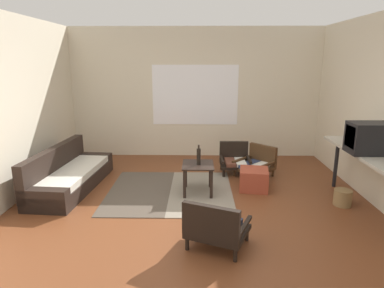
{
  "coord_description": "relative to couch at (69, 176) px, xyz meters",
  "views": [
    {
      "loc": [
        0.06,
        -4.08,
        2.04
      ],
      "look_at": [
        -0.03,
        0.88,
        0.79
      ],
      "focal_mm": 31.35,
      "sensor_mm": 36.0,
      "label": 1
    }
  ],
  "objects": [
    {
      "name": "couch",
      "position": [
        0.0,
        0.0,
        0.0
      ],
      "size": [
        0.84,
        2.01,
        0.67
      ],
      "color": "black",
      "rests_on": "ground"
    },
    {
      "name": "ground_plane",
      "position": [
        2.03,
        -1.03,
        -0.21
      ],
      "size": [
        7.8,
        7.8,
        0.0
      ],
      "primitive_type": "plane",
      "color": "brown"
    },
    {
      "name": "ottoman_orange",
      "position": [
        3.0,
        0.01,
        -0.05
      ],
      "size": [
        0.51,
        0.51,
        0.34
      ],
      "primitive_type": "cube",
      "rotation": [
        0.0,
        0.0,
        -0.14
      ],
      "color": "#993D28",
      "rests_on": "ground"
    },
    {
      "name": "crt_television",
      "position": [
        4.35,
        -0.82,
        0.83
      ],
      "size": [
        0.55,
        0.37,
        0.41
      ],
      "color": "black",
      "rests_on": "console_shelf"
    },
    {
      "name": "armchair_striped_foreground",
      "position": [
        2.29,
        -1.77,
        0.05
      ],
      "size": [
        0.8,
        0.75,
        0.58
      ],
      "color": "black",
      "rests_on": "ground"
    },
    {
      "name": "area_rug",
      "position": [
        1.66,
        -0.14,
        -0.21
      ],
      "size": [
        1.95,
        1.85,
        0.01
      ],
      "color": "#4C4238",
      "rests_on": "ground"
    },
    {
      "name": "console_shelf",
      "position": [
        4.35,
        -0.71,
        0.55
      ],
      "size": [
        0.43,
        1.84,
        0.85
      ],
      "color": "#B2AD9E",
      "rests_on": "ground"
    },
    {
      "name": "armchair_by_window",
      "position": [
        2.78,
        0.86,
        0.04
      ],
      "size": [
        0.55,
        0.54,
        0.55
      ],
      "color": "black",
      "rests_on": "ground"
    },
    {
      "name": "clay_vase",
      "position": [
        4.35,
        -0.32,
        0.75
      ],
      "size": [
        0.24,
        0.24,
        0.33
      ],
      "color": "brown",
      "rests_on": "console_shelf"
    },
    {
      "name": "wicker_basket",
      "position": [
        4.18,
        -0.59,
        -0.1
      ],
      "size": [
        0.25,
        0.25,
        0.23
      ],
      "primitive_type": "cylinder",
      "color": "olive",
      "rests_on": "ground"
    },
    {
      "name": "armchair_corner",
      "position": [
        3.16,
        0.69,
        0.02
      ],
      "size": [
        0.82,
        0.82,
        0.53
      ],
      "color": "#472D19",
      "rests_on": "ground"
    },
    {
      "name": "coffee_table",
      "position": [
        2.1,
        -0.16,
        0.15
      ],
      "size": [
        0.48,
        0.54,
        0.47
      ],
      "color": "black",
      "rests_on": "ground"
    },
    {
      "name": "glass_bottle",
      "position": [
        2.11,
        -0.17,
        0.39
      ],
      "size": [
        0.06,
        0.06,
        0.31
      ],
      "color": "black",
      "rests_on": "coffee_table"
    },
    {
      "name": "far_wall_with_window",
      "position": [
        2.03,
        2.03,
        1.14
      ],
      "size": [
        5.6,
        0.13,
        2.7
      ],
      "color": "beige",
      "rests_on": "ground"
    }
  ]
}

